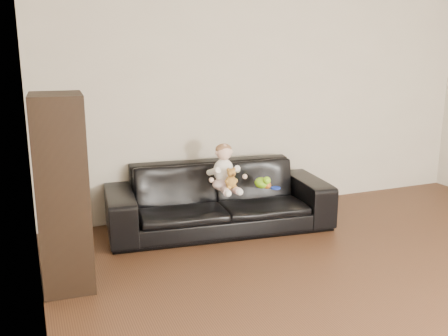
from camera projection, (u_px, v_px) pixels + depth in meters
name	position (u px, v px, depth m)	size (l,w,h in m)	color
wall_back	(271.00, 90.00, 5.41)	(5.00, 5.00, 0.00)	beige
wall_left	(32.00, 161.00, 2.02)	(5.50, 5.50, 0.00)	beige
sofa	(219.00, 197.00, 4.90)	(2.16, 0.84, 0.63)	black
cabinet	(63.00, 193.00, 3.62)	(0.36, 0.49, 1.44)	black
shelf_item	(62.00, 149.00, 3.56)	(0.18, 0.25, 0.28)	silver
baby	(225.00, 170.00, 4.73)	(0.31, 0.38, 0.45)	beige
teddy_bear	(231.00, 179.00, 4.62)	(0.11, 0.11, 0.20)	#A2722E
toy_green	(261.00, 183.00, 4.84)	(0.13, 0.16, 0.11)	#80D218
toy_rattle	(267.00, 185.00, 4.83)	(0.08, 0.08, 0.08)	#CE6618
toy_blue_disc	(276.00, 188.00, 4.84)	(0.09, 0.09, 0.01)	#1731BC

